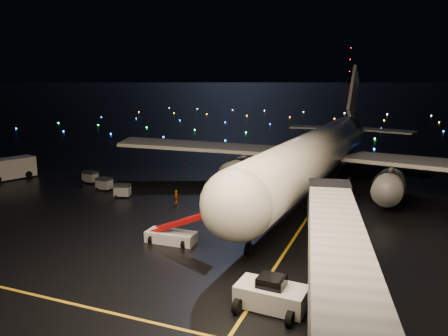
{
  "coord_description": "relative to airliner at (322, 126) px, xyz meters",
  "views": [
    {
      "loc": [
        20.02,
        -30.72,
        14.72
      ],
      "look_at": [
        3.08,
        12.0,
        5.0
      ],
      "focal_mm": 35.0,
      "sensor_mm": 36.0,
      "label": 1
    }
  ],
  "objects": [
    {
      "name": "pushback_tug",
      "position": [
        2.38,
        -32.7,
        -7.19
      ],
      "size": [
        4.65,
        2.63,
        2.15
      ],
      "primitive_type": "cube",
      "rotation": [
        0.0,
        0.0,
        -0.06
      ],
      "color": "silver",
      "rests_on": "ground"
    },
    {
      "name": "ground",
      "position": [
        -10.96,
        272.89,
        -8.26
      ],
      "size": [
        2000.0,
        2000.0,
        0.0
      ],
      "primitive_type": "plane",
      "color": "black",
      "rests_on": "ground"
    },
    {
      "name": "baggage_cart_1",
      "position": [
        -21.92,
        -13.9,
        -7.46
      ],
      "size": [
        2.2,
        1.84,
        1.61
      ],
      "primitive_type": "cube",
      "rotation": [
        0.0,
        0.0,
        0.31
      ],
      "color": "gray",
      "rests_on": "ground"
    },
    {
      "name": "safety_cone_2",
      "position": [
        -12.31,
        -9.35,
        -8.0
      ],
      "size": [
        0.48,
        0.48,
        0.52
      ],
      "primitive_type": "cone",
      "rotation": [
        0.0,
        0.0,
        0.05
      ],
      "color": "#FF470C",
      "rests_on": "ground"
    },
    {
      "name": "crew_c",
      "position": [
        -14.49,
        -13.8,
        -7.47
      ],
      "size": [
        0.94,
        0.93,
        1.59
      ],
      "primitive_type": "imported",
      "rotation": [
        0.0,
        0.0,
        -0.77
      ],
      "color": "#E46100",
      "rests_on": "ground"
    },
    {
      "name": "baggage_cart_2",
      "position": [
        -30.45,
        -9.27,
        -7.46
      ],
      "size": [
        2.02,
        1.52,
        1.61
      ],
      "primitive_type": "cube",
      "rotation": [
        0.0,
        0.0,
        -0.11
      ],
      "color": "gray",
      "rests_on": "ground"
    },
    {
      "name": "safety_cone_1",
      "position": [
        -9.1,
        -5.9,
        -8.03
      ],
      "size": [
        0.45,
        0.45,
        0.46
      ],
      "primitive_type": "cone",
      "rotation": [
        0.0,
        0.0,
        -0.13
      ],
      "color": "#FF470C",
      "rests_on": "ground"
    },
    {
      "name": "baggage_cart_0",
      "position": [
        -26.15,
        -11.85,
        -7.45
      ],
      "size": [
        1.97,
        1.43,
        1.62
      ],
      "primitive_type": "cube",
      "rotation": [
        0.0,
        0.0,
        -0.05
      ],
      "color": "gray",
      "rests_on": "ground"
    },
    {
      "name": "safety_cone_3",
      "position": [
        -23.93,
        7.3,
        -8.0
      ],
      "size": [
        0.46,
        0.46,
        0.51
      ],
      "primitive_type": "cone",
      "rotation": [
        0.0,
        0.0,
        0.03
      ],
      "color": "#FF470C",
      "rests_on": "ground"
    },
    {
      "name": "lane_cross",
      "position": [
        -15.96,
        -37.11,
        -8.25
      ],
      "size": [
        60.0,
        0.25,
        0.02
      ],
      "primitive_type": "cube",
      "color": "gold",
      "rests_on": "ground"
    },
    {
      "name": "lane_centre",
      "position": [
        1.04,
        -12.11,
        -8.25
      ],
      "size": [
        0.25,
        80.0,
        0.02
      ],
      "primitive_type": "cube",
      "color": "gold",
      "rests_on": "ground"
    },
    {
      "name": "radio_mast",
      "position": [
        -70.96,
        712.89,
        23.74
      ],
      "size": [
        1.8,
        1.8,
        64.0
      ],
      "primitive_type": "cylinder",
      "color": "black",
      "rests_on": "ground"
    },
    {
      "name": "belt_loader",
      "position": [
        -9.08,
        -25.06,
        -6.65
      ],
      "size": [
        6.68,
        2.01,
        3.21
      ],
      "primitive_type": null,
      "rotation": [
        0.0,
        0.0,
        0.03
      ],
      "color": "silver",
      "rests_on": "ground"
    },
    {
      "name": "service_truck",
      "position": [
        -42.68,
        -11.65,
        -6.72
      ],
      "size": [
        5.27,
        8.76,
        3.08
      ],
      "primitive_type": "cube",
      "rotation": [
        0.0,
        0.0,
        -0.34
      ],
      "color": "silver",
      "rests_on": "ground"
    },
    {
      "name": "airliner",
      "position": [
        0.0,
        0.0,
        0.0
      ],
      "size": [
        61.86,
        59.15,
        16.52
      ],
      "primitive_type": null,
      "rotation": [
        0.0,
        0.0,
        -0.07
      ],
      "color": "silver",
      "rests_on": "ground"
    },
    {
      "name": "safety_cone_0",
      "position": [
        -5.09,
        -7.07,
        -7.99
      ],
      "size": [
        0.6,
        0.6,
        0.55
      ],
      "primitive_type": "cone",
      "rotation": [
        0.0,
        0.0,
        -0.3
      ],
      "color": "#FF470C",
      "rests_on": "ground"
    },
    {
      "name": "taxiway_lights",
      "position": [
        -10.96,
        78.89,
        -8.08
      ],
      "size": [
        164.0,
        92.0,
        0.36
      ],
      "primitive_type": null,
      "color": "black",
      "rests_on": "ground"
    }
  ]
}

